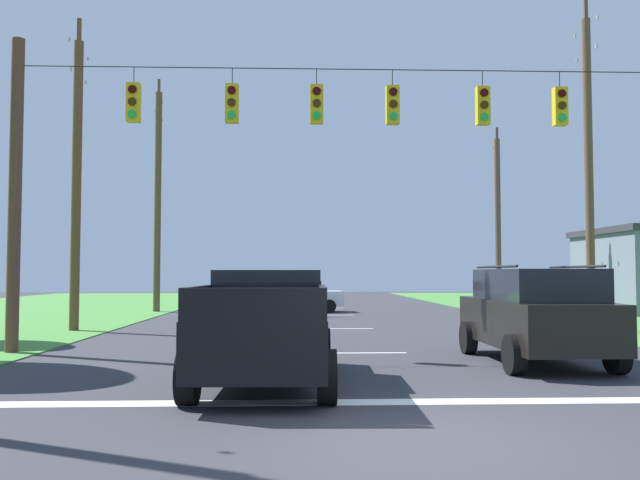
# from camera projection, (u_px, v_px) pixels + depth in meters

# --- Properties ---
(ground_plane) EXTENTS (120.00, 120.00, 0.00)m
(ground_plane) POSITION_uv_depth(u_px,v_px,m) (418.00, 441.00, 7.52)
(ground_plane) COLOR #333338
(stop_bar_stripe) EXTENTS (14.08, 0.45, 0.01)m
(stop_bar_stripe) POSITION_uv_depth(u_px,v_px,m) (390.00, 402.00, 9.77)
(stop_bar_stripe) COLOR white
(stop_bar_stripe) RESTS_ON ground
(lane_dash_0) EXTENTS (2.50, 0.15, 0.01)m
(lane_dash_0) POSITION_uv_depth(u_px,v_px,m) (354.00, 353.00, 15.75)
(lane_dash_0) COLOR white
(lane_dash_0) RESTS_ON ground
(lane_dash_1) EXTENTS (2.50, 0.15, 0.01)m
(lane_dash_1) POSITION_uv_depth(u_px,v_px,m) (337.00, 329.00, 22.67)
(lane_dash_1) COLOR white
(lane_dash_1) RESTS_ON ground
(lane_dash_2) EXTENTS (2.50, 0.15, 0.01)m
(lane_dash_2) POSITION_uv_depth(u_px,v_px,m) (327.00, 315.00, 29.87)
(lane_dash_2) COLOR white
(lane_dash_2) RESTS_ON ground
(lane_dash_3) EXTENTS (2.50, 0.15, 0.01)m
(lane_dash_3) POSITION_uv_depth(u_px,v_px,m) (322.00, 308.00, 35.98)
(lane_dash_3) COLOR white
(lane_dash_3) RESTS_ON ground
(lane_dash_4) EXTENTS (2.50, 0.15, 0.01)m
(lane_dash_4) POSITION_uv_depth(u_px,v_px,m) (316.00, 300.00, 46.30)
(lane_dash_4) COLOR white
(lane_dash_4) RESTS_ON ground
(overhead_signal_span) EXTENTS (16.45, 0.31, 7.57)m
(overhead_signal_span) POSITION_uv_depth(u_px,v_px,m) (352.00, 172.00, 16.20)
(overhead_signal_span) COLOR brown
(overhead_signal_span) RESTS_ON ground
(pickup_truck) EXTENTS (2.39, 5.45, 1.95)m
(pickup_truck) POSITION_uv_depth(u_px,v_px,m) (267.00, 327.00, 11.51)
(pickup_truck) COLOR black
(pickup_truck) RESTS_ON ground
(suv_black) EXTENTS (2.22, 4.81, 2.05)m
(suv_black) POSITION_uv_depth(u_px,v_px,m) (534.00, 313.00, 14.04)
(suv_black) COLOR black
(suv_black) RESTS_ON ground
(distant_car_crossing_white) EXTENTS (4.44, 2.32, 1.52)m
(distant_car_crossing_white) POSITION_uv_depth(u_px,v_px,m) (298.00, 296.00, 32.39)
(distant_car_crossing_white) COLOR silver
(distant_car_crossing_white) RESTS_ON ground
(distant_car_oncoming) EXTENTS (2.17, 4.37, 1.52)m
(distant_car_oncoming) POSITION_uv_depth(u_px,v_px,m) (524.00, 299.00, 28.23)
(distant_car_oncoming) COLOR slate
(distant_car_oncoming) RESTS_ON ground
(utility_pole_mid_right) EXTENTS (0.28, 1.80, 11.03)m
(utility_pole_mid_right) POSITION_uv_depth(u_px,v_px,m) (589.00, 164.00, 21.85)
(utility_pole_mid_right) COLOR brown
(utility_pole_mid_right) RESTS_ON ground
(utility_pole_far_right) EXTENTS (0.29, 1.66, 9.19)m
(utility_pole_far_right) POSITION_uv_depth(u_px,v_px,m) (498.00, 222.00, 33.04)
(utility_pole_far_right) COLOR brown
(utility_pole_far_right) RESTS_ON ground
(utility_pole_mid_left) EXTENTS (0.31, 1.96, 10.41)m
(utility_pole_mid_left) POSITION_uv_depth(u_px,v_px,m) (77.00, 177.00, 21.93)
(utility_pole_mid_left) COLOR brown
(utility_pole_mid_left) RESTS_ON ground
(utility_pole_far_left) EXTENTS (0.33, 1.83, 11.51)m
(utility_pole_far_left) POSITION_uv_depth(u_px,v_px,m) (158.00, 196.00, 32.63)
(utility_pole_far_left) COLOR brown
(utility_pole_far_left) RESTS_ON ground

